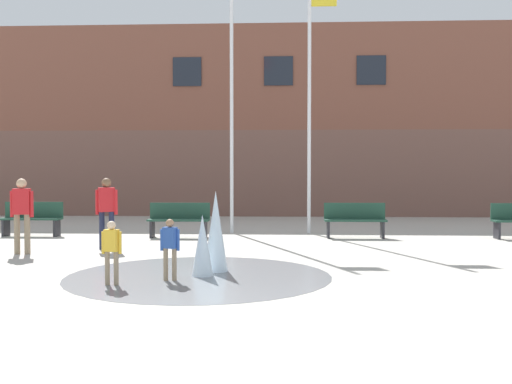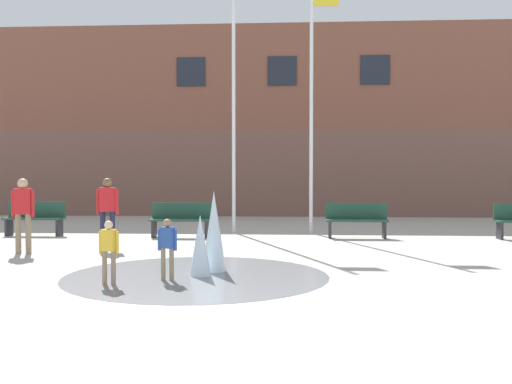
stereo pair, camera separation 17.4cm
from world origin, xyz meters
name	(u,v)px [view 1 (the left image)]	position (x,y,z in m)	size (l,w,h in m)	color
ground_plane	(252,374)	(0.00, 0.00, 0.00)	(100.00, 100.00, 0.00)	#B2ADA3
library_building	(279,126)	(0.00, 20.86, 3.69)	(36.00, 6.05, 7.38)	brown
splash_fountain	(208,247)	(-1.03, 4.99, 0.46)	(4.40, 4.40, 1.40)	gray
park_bench_far_left	(32,218)	(-6.55, 10.71, 0.48)	(1.60, 0.44, 0.91)	#28282D
park_bench_left_of_flagpoles	(179,219)	(-2.51, 10.49, 0.48)	(1.60, 0.44, 0.91)	#28282D
park_bench_near_trashcan	(355,220)	(2.09, 10.63, 0.48)	(1.60, 0.44, 0.91)	#28282D
teen_by_trashcan	(107,208)	(-3.70, 8.05, 0.93)	(0.50, 0.34, 1.59)	#1E233D
child_with_pink_shirt	(112,248)	(-2.36, 3.89, 0.58)	(0.31, 0.18, 0.99)	#89755B
child_running	(170,245)	(-1.55, 4.30, 0.58)	(0.31, 0.20, 0.99)	#89755B
adult_near_bench	(22,210)	(-5.24, 7.19, 0.93)	(0.50, 0.27, 1.59)	#89755B
flagpole_left	(233,90)	(-1.21, 11.76, 4.01)	(0.80, 0.10, 7.54)	silver
flagpole_right	(310,97)	(0.97, 11.76, 3.82)	(0.80, 0.10, 7.16)	silver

